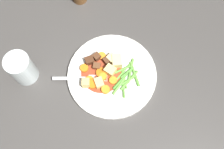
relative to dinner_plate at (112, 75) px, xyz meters
The scene contains 33 objects.
ground_plane 0.01m from the dinner_plate, ahead, with size 3.00×3.00×0.00m, color #423F3D.
dinner_plate is the anchor object (origin of this frame).
stew_sauce 0.03m from the dinner_plate, 15.26° to the left, with size 0.13×0.13×0.00m, color #93381E.
carrot_slice_0 0.06m from the dinner_plate, 91.08° to the left, with size 0.03×0.03×0.01m, color orange.
carrot_slice_1 0.08m from the dinner_plate, 37.43° to the left, with size 0.03×0.03×0.01m, color orange.
carrot_slice_2 0.03m from the dinner_plate, 40.44° to the left, with size 0.02×0.02×0.01m, color orange.
carrot_slice_3 0.07m from the dinner_plate, 41.57° to the right, with size 0.02×0.02×0.01m, color orange.
carrot_slice_4 0.03m from the dinner_plate, 119.41° to the left, with size 0.03×0.03×0.01m, color orange.
carrot_slice_5 0.07m from the dinner_plate, 49.10° to the left, with size 0.03×0.03×0.01m, color orange.
carrot_slice_6 0.09m from the dinner_plate, ahead, with size 0.03×0.03×0.01m, color orange.
carrot_slice_7 0.04m from the dinner_plate, 15.20° to the left, with size 0.03×0.03×0.01m, color orange.
potato_chunk_0 0.05m from the dinner_plate, 58.79° to the left, with size 0.03×0.03×0.02m, color #E5CC7A.
potato_chunk_1 0.06m from the dinner_plate, 67.79° to the right, with size 0.03×0.03×0.03m, color #EAD68C.
potato_chunk_2 0.09m from the dinner_plate, 43.08° to the left, with size 0.02×0.02×0.03m, color #DBBC6B.
potato_chunk_3 0.03m from the dinner_plate, 33.07° to the right, with size 0.03×0.03×0.03m, color #E5CC7A.
potato_chunk_4 0.05m from the dinner_plate, 85.81° to the right, with size 0.04×0.03×0.03m, color #EAD68C.
meat_chunk_0 0.05m from the dinner_plate, 47.12° to the right, with size 0.02×0.02×0.02m, color #56331E.
meat_chunk_1 0.09m from the dinner_plate, ahead, with size 0.02×0.03×0.02m, color #4C2B19.
meat_chunk_2 0.08m from the dinner_plate, 27.77° to the right, with size 0.02×0.02×0.02m, color #56331E.
meat_chunk_3 0.06m from the dinner_plate, ahead, with size 0.02×0.02×0.02m, color brown.
green_bean_0 0.03m from the dinner_plate, 157.41° to the right, with size 0.01×0.01×0.08m, color #66AD42.
green_bean_1 0.05m from the dinner_plate, 139.20° to the left, with size 0.01×0.01×0.06m, color #66AD42.
green_bean_2 0.04m from the dinner_plate, 159.43° to the left, with size 0.01×0.01×0.07m, color #4C8E33.
green_bean_3 0.04m from the dinner_plate, behind, with size 0.01×0.01×0.07m, color #599E38.
green_bean_4 0.06m from the dinner_plate, behind, with size 0.01×0.01×0.06m, color #599E38.
green_bean_5 0.06m from the dinner_plate, 146.28° to the left, with size 0.01×0.01×0.05m, color #599E38.
green_bean_6 0.04m from the dinner_plate, 133.46° to the right, with size 0.01×0.01×0.06m, color #599E38.
green_bean_7 0.06m from the dinner_plate, 147.83° to the right, with size 0.01×0.01×0.08m, color #66AD42.
green_bean_8 0.05m from the dinner_plate, 153.54° to the right, with size 0.01×0.01×0.05m, color #4C8E33.
green_bean_9 0.06m from the dinner_plate, behind, with size 0.01×0.01×0.08m, color #66AD42.
green_bean_10 0.07m from the dinner_plate, 158.85° to the right, with size 0.01×0.01×0.08m, color #66AD42.
fork 0.10m from the dinner_plate, 28.97° to the left, with size 0.17×0.08×0.00m.
water_glass 0.28m from the dinner_plate, 19.61° to the left, with size 0.08×0.08×0.11m, color silver.
Camera 1 is at (-0.10, 0.27, 0.82)m, focal length 42.76 mm.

